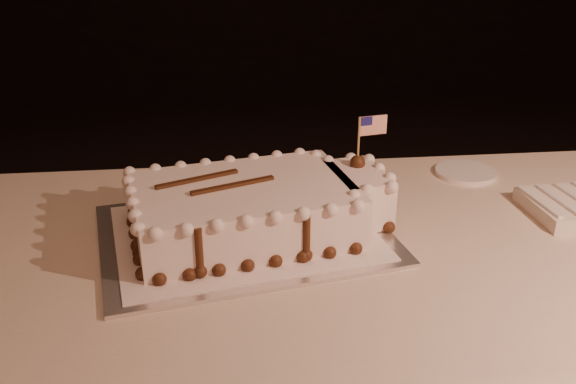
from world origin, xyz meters
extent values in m
cube|color=silver|center=(-0.33, 0.65, 0.75)|extent=(0.58, 0.48, 0.01)
cube|color=white|center=(-0.33, 0.65, 0.76)|extent=(0.52, 0.43, 0.00)
cube|color=white|center=(-0.33, 0.65, 0.81)|extent=(0.43, 0.33, 0.09)
cube|color=white|center=(-0.11, 0.69, 0.81)|extent=(0.12, 0.16, 0.09)
sphere|color=#4A2512|center=(-0.47, 0.49, 0.77)|extent=(0.02, 0.02, 0.02)
sphere|color=#4A2512|center=(-0.42, 0.50, 0.77)|extent=(0.02, 0.02, 0.02)
sphere|color=#4A2512|center=(-0.37, 0.51, 0.77)|extent=(0.02, 0.02, 0.02)
sphere|color=#4A2512|center=(-0.33, 0.52, 0.77)|extent=(0.02, 0.02, 0.02)
sphere|color=#4A2512|center=(-0.28, 0.53, 0.77)|extent=(0.02, 0.02, 0.02)
sphere|color=#4A2512|center=(-0.23, 0.53, 0.77)|extent=(0.02, 0.02, 0.02)
sphere|color=#4A2512|center=(-0.19, 0.54, 0.77)|extent=(0.02, 0.02, 0.02)
sphere|color=#4A2512|center=(-0.14, 0.55, 0.77)|extent=(0.02, 0.02, 0.02)
sphere|color=#4A2512|center=(-0.14, 0.59, 0.77)|extent=(0.02, 0.02, 0.02)
sphere|color=#4A2512|center=(-0.11, 0.61, 0.77)|extent=(0.02, 0.02, 0.02)
sphere|color=#4A2512|center=(-0.06, 0.62, 0.77)|extent=(0.02, 0.02, 0.02)
sphere|color=#4A2512|center=(-0.06, 0.66, 0.77)|extent=(0.02, 0.02, 0.02)
sphere|color=#4A2512|center=(-0.07, 0.71, 0.77)|extent=(0.02, 0.02, 0.02)
sphere|color=#4A2512|center=(-0.07, 0.75, 0.77)|extent=(0.02, 0.02, 0.02)
sphere|color=#4A2512|center=(-0.11, 0.76, 0.77)|extent=(0.02, 0.02, 0.02)
sphere|color=#4A2512|center=(-0.16, 0.76, 0.77)|extent=(0.02, 0.02, 0.02)
sphere|color=#4A2512|center=(-0.17, 0.79, 0.77)|extent=(0.02, 0.02, 0.02)
sphere|color=#4A2512|center=(-0.21, 0.80, 0.77)|extent=(0.02, 0.02, 0.02)
sphere|color=#4A2512|center=(-0.25, 0.79, 0.77)|extent=(0.02, 0.02, 0.02)
sphere|color=#4A2512|center=(-0.30, 0.78, 0.77)|extent=(0.02, 0.02, 0.02)
sphere|color=#4A2512|center=(-0.35, 0.77, 0.77)|extent=(0.02, 0.02, 0.02)
sphere|color=#4A2512|center=(-0.39, 0.77, 0.77)|extent=(0.02, 0.02, 0.02)
sphere|color=#4A2512|center=(-0.44, 0.76, 0.77)|extent=(0.02, 0.02, 0.02)
sphere|color=#4A2512|center=(-0.49, 0.75, 0.77)|extent=(0.02, 0.02, 0.02)
sphere|color=#4A2512|center=(-0.53, 0.74, 0.77)|extent=(0.02, 0.02, 0.02)
sphere|color=#4A2512|center=(-0.53, 0.70, 0.77)|extent=(0.02, 0.02, 0.02)
sphere|color=#4A2512|center=(-0.52, 0.65, 0.77)|extent=(0.02, 0.02, 0.02)
sphere|color=#4A2512|center=(-0.51, 0.60, 0.77)|extent=(0.02, 0.02, 0.02)
sphere|color=#4A2512|center=(-0.50, 0.55, 0.77)|extent=(0.02, 0.02, 0.02)
sphere|color=#4A2512|center=(-0.50, 0.51, 0.77)|extent=(0.02, 0.02, 0.02)
sphere|color=white|center=(-0.47, 0.49, 0.85)|extent=(0.02, 0.02, 0.02)
sphere|color=white|center=(-0.42, 0.50, 0.85)|extent=(0.02, 0.02, 0.02)
sphere|color=white|center=(-0.37, 0.51, 0.85)|extent=(0.02, 0.02, 0.02)
sphere|color=white|center=(-0.33, 0.52, 0.85)|extent=(0.02, 0.02, 0.02)
sphere|color=white|center=(-0.28, 0.53, 0.85)|extent=(0.02, 0.02, 0.02)
sphere|color=white|center=(-0.23, 0.53, 0.85)|extent=(0.02, 0.02, 0.02)
sphere|color=white|center=(-0.19, 0.54, 0.85)|extent=(0.02, 0.02, 0.02)
sphere|color=white|center=(-0.14, 0.55, 0.85)|extent=(0.02, 0.02, 0.02)
sphere|color=white|center=(-0.14, 0.59, 0.85)|extent=(0.02, 0.02, 0.02)
sphere|color=white|center=(-0.11, 0.61, 0.85)|extent=(0.02, 0.02, 0.02)
sphere|color=white|center=(-0.06, 0.62, 0.85)|extent=(0.02, 0.02, 0.02)
sphere|color=white|center=(-0.06, 0.66, 0.85)|extent=(0.02, 0.02, 0.02)
sphere|color=white|center=(-0.07, 0.71, 0.85)|extent=(0.02, 0.02, 0.02)
sphere|color=white|center=(-0.07, 0.75, 0.85)|extent=(0.02, 0.02, 0.02)
sphere|color=white|center=(-0.11, 0.76, 0.85)|extent=(0.02, 0.02, 0.02)
sphere|color=white|center=(-0.16, 0.76, 0.85)|extent=(0.02, 0.02, 0.02)
sphere|color=white|center=(-0.17, 0.79, 0.85)|extent=(0.02, 0.02, 0.02)
sphere|color=white|center=(-0.21, 0.80, 0.85)|extent=(0.02, 0.02, 0.02)
sphere|color=white|center=(-0.25, 0.79, 0.85)|extent=(0.02, 0.02, 0.02)
sphere|color=white|center=(-0.30, 0.78, 0.85)|extent=(0.02, 0.02, 0.02)
sphere|color=white|center=(-0.35, 0.77, 0.85)|extent=(0.02, 0.02, 0.02)
sphere|color=white|center=(-0.39, 0.77, 0.85)|extent=(0.02, 0.02, 0.02)
sphere|color=white|center=(-0.44, 0.76, 0.85)|extent=(0.02, 0.02, 0.02)
sphere|color=white|center=(-0.49, 0.75, 0.85)|extent=(0.02, 0.02, 0.02)
sphere|color=white|center=(-0.53, 0.74, 0.85)|extent=(0.02, 0.02, 0.02)
sphere|color=white|center=(-0.53, 0.70, 0.85)|extent=(0.02, 0.02, 0.02)
sphere|color=white|center=(-0.52, 0.65, 0.85)|extent=(0.02, 0.02, 0.02)
sphere|color=white|center=(-0.51, 0.60, 0.85)|extent=(0.02, 0.02, 0.02)
sphere|color=white|center=(-0.50, 0.55, 0.85)|extent=(0.02, 0.02, 0.02)
sphere|color=white|center=(-0.50, 0.51, 0.85)|extent=(0.02, 0.02, 0.02)
cylinder|color=#4A2512|center=(-0.40, 0.50, 0.81)|extent=(0.01, 0.01, 0.08)
sphere|color=#4A2512|center=(-0.40, 0.50, 0.77)|extent=(0.02, 0.02, 0.02)
cylinder|color=#4A2512|center=(-0.23, 0.54, 0.81)|extent=(0.01, 0.01, 0.08)
sphere|color=#4A2512|center=(-0.23, 0.54, 0.77)|extent=(0.02, 0.02, 0.02)
cylinder|color=#4A2512|center=(-0.12, 0.61, 0.81)|extent=(0.01, 0.01, 0.08)
sphere|color=#4A2512|center=(-0.12, 0.61, 0.77)|extent=(0.02, 0.02, 0.02)
cylinder|color=#4A2512|center=(-0.07, 0.74, 0.81)|extent=(0.01, 0.01, 0.08)
sphere|color=#4A2512|center=(-0.07, 0.74, 0.77)|extent=(0.02, 0.02, 0.02)
cylinder|color=#4A2512|center=(-0.18, 0.80, 0.81)|extent=(0.01, 0.01, 0.08)
sphere|color=#4A2512|center=(-0.18, 0.80, 0.77)|extent=(0.02, 0.02, 0.02)
cylinder|color=#4A2512|center=(-0.35, 0.77, 0.81)|extent=(0.01, 0.01, 0.08)
sphere|color=#4A2512|center=(-0.35, 0.77, 0.77)|extent=(0.02, 0.02, 0.02)
cylinder|color=#4A2512|center=(-0.53, 0.74, 0.81)|extent=(0.01, 0.01, 0.08)
sphere|color=#4A2512|center=(-0.53, 0.74, 0.77)|extent=(0.02, 0.02, 0.02)
cylinder|color=#4A2512|center=(-0.51, 0.57, 0.81)|extent=(0.01, 0.01, 0.08)
sphere|color=#4A2512|center=(-0.51, 0.57, 0.77)|extent=(0.02, 0.02, 0.02)
cube|color=#4A2512|center=(-0.41, 0.68, 0.86)|extent=(0.15, 0.07, 0.01)
cube|color=#4A2512|center=(-0.34, 0.64, 0.86)|extent=(0.15, 0.07, 0.01)
sphere|color=#4A2512|center=(-0.10, 0.72, 0.86)|extent=(0.03, 0.03, 0.03)
cylinder|color=tan|center=(-0.10, 0.72, 0.89)|extent=(0.00, 0.00, 0.11)
cube|color=#DE451F|center=(-0.08, 0.72, 0.93)|extent=(0.05, 0.01, 0.04)
cube|color=navy|center=(-0.09, 0.72, 0.94)|extent=(0.02, 0.01, 0.02)
cube|color=white|center=(0.24, 0.67, 0.78)|extent=(0.03, 0.14, 0.01)
cube|color=white|center=(0.28, 0.67, 0.78)|extent=(0.03, 0.14, 0.01)
cylinder|color=white|center=(0.18, 0.89, 0.76)|extent=(0.13, 0.13, 0.01)
camera|label=1|loc=(-0.36, -0.39, 1.32)|focal=40.00mm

